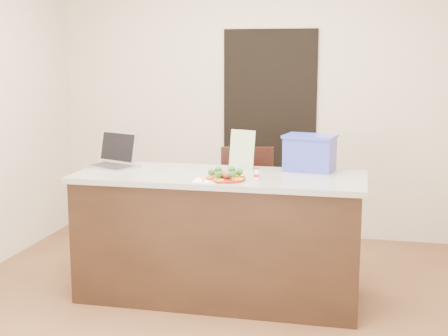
% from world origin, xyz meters
% --- Properties ---
extents(ground, '(4.00, 4.00, 0.00)m').
position_xyz_m(ground, '(0.00, 0.00, 0.00)').
color(ground, brown).
rests_on(ground, ground).
extents(room_shell, '(4.00, 4.00, 4.00)m').
position_xyz_m(room_shell, '(0.00, 0.00, 1.62)').
color(room_shell, white).
rests_on(room_shell, ground).
extents(doorway, '(0.90, 0.02, 2.00)m').
position_xyz_m(doorway, '(0.10, 1.98, 1.00)').
color(doorway, black).
rests_on(doorway, ground).
extents(island, '(2.06, 0.76, 0.92)m').
position_xyz_m(island, '(0.00, 0.25, 0.46)').
color(island, black).
rests_on(island, ground).
extents(plate, '(0.28, 0.28, 0.02)m').
position_xyz_m(plate, '(0.09, 0.06, 0.93)').
color(plate, maroon).
rests_on(plate, island).
extents(meatballs, '(0.11, 0.11, 0.04)m').
position_xyz_m(meatballs, '(0.08, 0.06, 0.96)').
color(meatballs, brown).
rests_on(meatballs, plate).
extents(broccoli, '(0.23, 0.23, 0.04)m').
position_xyz_m(broccoli, '(0.09, 0.06, 0.97)').
color(broccoli, '#164512').
rests_on(broccoli, plate).
extents(pepper_rings, '(0.27, 0.27, 0.01)m').
position_xyz_m(pepper_rings, '(0.09, 0.06, 0.94)').
color(pepper_rings, yellow).
rests_on(pepper_rings, plate).
extents(napkin, '(0.16, 0.16, 0.01)m').
position_xyz_m(napkin, '(-0.03, 0.00, 0.92)').
color(napkin, white).
rests_on(napkin, island).
extents(fork, '(0.04, 0.13, 0.00)m').
position_xyz_m(fork, '(-0.05, 0.01, 0.93)').
color(fork, '#A8A8AC').
rests_on(fork, napkin).
extents(knife, '(0.08, 0.18, 0.01)m').
position_xyz_m(knife, '(0.00, -0.02, 0.93)').
color(knife, white).
rests_on(knife, napkin).
extents(yogurt_bottle, '(0.04, 0.04, 0.08)m').
position_xyz_m(yogurt_bottle, '(0.29, 0.13, 0.95)').
color(yogurt_bottle, white).
rests_on(yogurt_bottle, island).
extents(laptop, '(0.44, 0.42, 0.26)m').
position_xyz_m(laptop, '(-0.85, 0.40, 0.99)').
color(laptop, '#B6B7BC').
rests_on(laptop, island).
extents(leaflet, '(0.21, 0.10, 0.29)m').
position_xyz_m(leaflet, '(0.12, 0.51, 1.06)').
color(leaflet, silver).
rests_on(leaflet, island).
extents(blue_box, '(0.40, 0.32, 0.26)m').
position_xyz_m(blue_box, '(0.61, 0.54, 1.05)').
color(blue_box, '#313CB1').
rests_on(blue_box, island).
extents(chair, '(0.52, 0.52, 1.00)m').
position_xyz_m(chair, '(0.05, 0.98, 0.57)').
color(chair, black).
rests_on(chair, ground).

